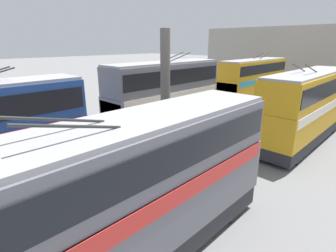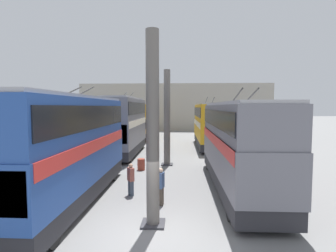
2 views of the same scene
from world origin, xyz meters
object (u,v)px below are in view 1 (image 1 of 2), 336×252
(person_by_right_row, at_px, (16,193))
(oil_drum, at_px, (121,160))
(bus_left_near, at_px, (125,192))
(bus_right_mid, at_px, (165,94))
(bus_right_far, at_px, (253,79))
(bus_left_far, at_px, (306,104))

(person_by_right_row, relative_size, oil_drum, 2.05)
(bus_left_near, xyz_separation_m, person_by_right_row, (-1.41, 5.61, -1.84))
(bus_right_mid, relative_size, bus_right_far, 0.89)
(bus_right_far, relative_size, person_by_right_row, 6.58)
(person_by_right_row, xyz_separation_m, oil_drum, (5.41, 0.29, -0.47))
(bus_left_near, relative_size, bus_right_far, 1.05)
(bus_left_far, relative_size, bus_right_mid, 1.11)
(bus_left_near, xyz_separation_m, bus_left_far, (15.07, -0.00, 0.07))
(bus_left_far, xyz_separation_m, bus_right_far, (8.73, 8.26, 0.05))
(oil_drum, bearing_deg, bus_right_mid, 21.89)
(bus_right_far, relative_size, oil_drum, 13.48)
(bus_left_far, bearing_deg, oil_drum, 151.94)
(bus_left_far, xyz_separation_m, oil_drum, (-11.07, 5.90, -2.38))
(bus_left_near, relative_size, oil_drum, 14.16)
(bus_left_near, bearing_deg, bus_right_mid, 39.89)
(bus_left_near, relative_size, bus_right_mid, 1.18)
(person_by_right_row, bearing_deg, oil_drum, -118.68)
(bus_left_far, distance_m, bus_right_mid, 9.76)
(bus_left_far, relative_size, bus_right_far, 0.98)
(oil_drum, bearing_deg, bus_left_near, -124.17)
(bus_right_mid, relative_size, oil_drum, 11.96)
(bus_right_mid, bearing_deg, person_by_right_row, -166.79)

